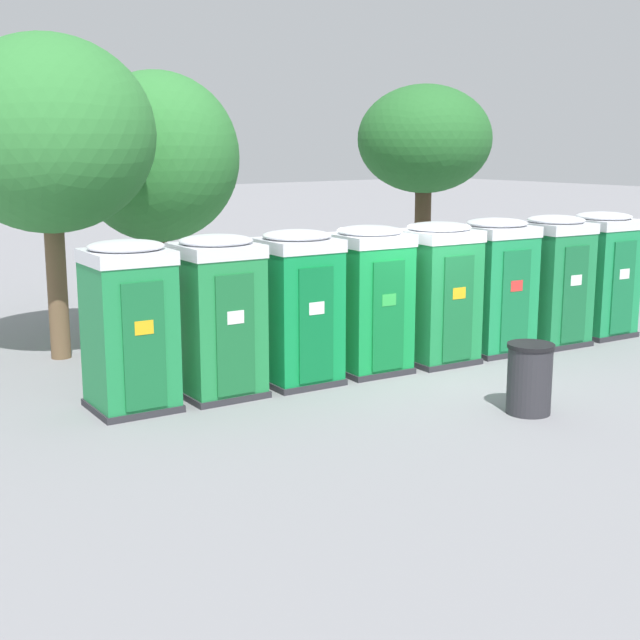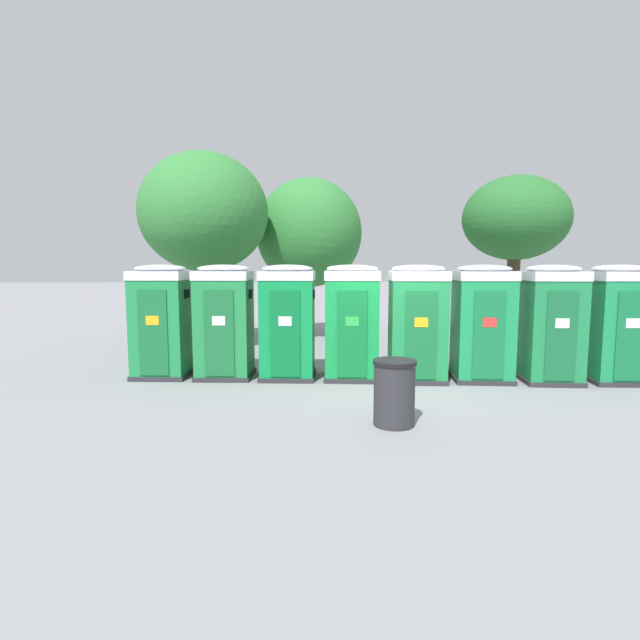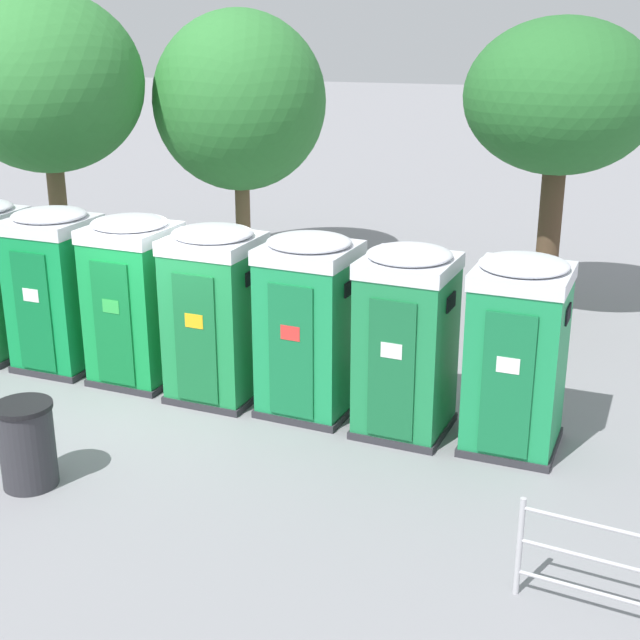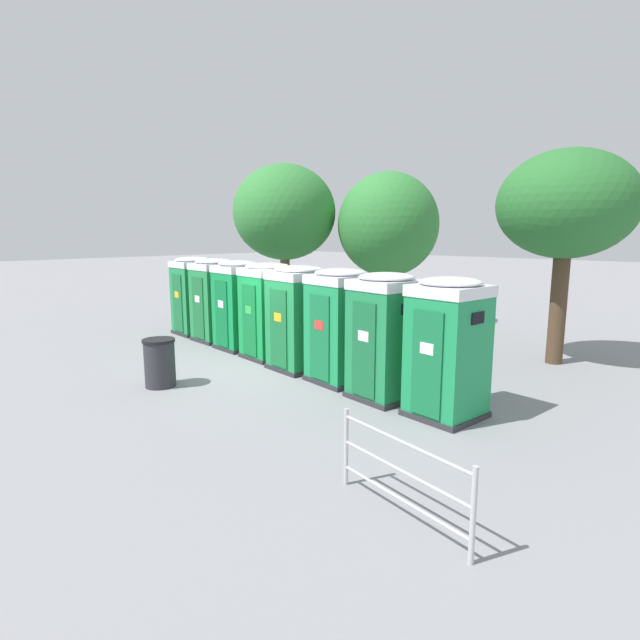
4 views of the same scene
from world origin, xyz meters
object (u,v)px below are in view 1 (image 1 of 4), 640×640
(portapotty_5, at_px, (495,285))
(street_tree_0, at_px, (48,135))
(portapotty_4, at_px, (438,292))
(trash_can, at_px, (529,378))
(portapotty_6, at_px, (553,280))
(portapotty_0, at_px, (129,325))
(street_tree_1, at_px, (425,141))
(portapotty_3, at_px, (369,299))
(portapotty_7, at_px, (601,274))
(portapotty_2, at_px, (297,307))
(street_tree_2, at_px, (157,158))
(portapotty_1, at_px, (218,315))

(portapotty_5, bearing_deg, street_tree_0, 146.38)
(portapotty_5, bearing_deg, portapotty_4, 176.93)
(street_tree_0, xyz_separation_m, trash_can, (4.20, -7.48, -3.51))
(portapotty_5, xyz_separation_m, portapotty_6, (1.41, -0.24, 0.00))
(portapotty_0, distance_m, portapotty_4, 5.72)
(portapotty_6, distance_m, street_tree_1, 6.09)
(portapotty_3, relative_size, portapotty_7, 1.00)
(portapotty_4, relative_size, street_tree_0, 0.44)
(portapotty_2, height_order, street_tree_2, street_tree_2)
(portapotty_0, xyz_separation_m, portapotty_1, (1.42, -0.15, -0.00))
(portapotty_6, xyz_separation_m, street_tree_1, (1.50, 5.26, 2.67))
(portapotty_2, height_order, portapotty_6, same)
(street_tree_2, bearing_deg, trash_can, -83.88)
(trash_can, bearing_deg, portapotty_2, 116.44)
(street_tree_2, bearing_deg, portapotty_2, -96.35)
(street_tree_0, height_order, trash_can, street_tree_0)
(portapotty_0, height_order, portapotty_2, same)
(portapotty_0, height_order, street_tree_1, street_tree_1)
(portapotty_5, bearing_deg, portapotty_6, -9.74)
(trash_can, bearing_deg, portapotty_0, 140.64)
(portapotty_0, bearing_deg, portapotty_7, -6.06)
(portapotty_1, distance_m, portapotty_6, 7.15)
(portapotty_4, relative_size, trash_can, 2.42)
(portapotty_4, xyz_separation_m, portapotty_5, (1.43, -0.08, -0.00))
(street_tree_2, xyz_separation_m, trash_can, (1.03, -9.58, -3.06))
(portapotty_2, xyz_separation_m, street_tree_2, (0.68, 6.14, 2.30))
(portapotty_4, distance_m, portapotty_5, 1.43)
(portapotty_2, relative_size, portapotty_3, 1.00)
(portapotty_0, distance_m, portapotty_7, 10.01)
(portapotty_2, bearing_deg, portapotty_0, 174.05)
(portapotty_5, relative_size, portapotty_7, 1.00)
(portapotty_3, distance_m, street_tree_1, 7.89)
(portapotty_2, height_order, street_tree_0, street_tree_0)
(portapotty_2, relative_size, street_tree_0, 0.44)
(portapotty_4, distance_m, street_tree_2, 7.24)
(portapotty_2, bearing_deg, portapotty_7, -6.11)
(portapotty_2, xyz_separation_m, street_tree_0, (-2.49, 4.04, 2.76))
(portapotty_3, distance_m, portapotty_6, 4.29)
(portapotty_6, height_order, street_tree_0, street_tree_0)
(portapotty_5, bearing_deg, street_tree_2, 118.52)
(portapotty_7, xyz_separation_m, trash_can, (-5.40, -2.68, -0.75))
(portapotty_6, xyz_separation_m, portapotty_7, (1.43, -0.07, -0.00))
(portapotty_1, relative_size, portapotty_4, 1.00)
(portapotty_5, relative_size, street_tree_2, 0.47)
(street_tree_2, relative_size, trash_can, 5.18)
(portapotty_3, height_order, portapotty_6, same)
(portapotty_2, distance_m, street_tree_2, 6.60)
(portapotty_6, bearing_deg, portapotty_7, -2.80)
(portapotty_7, xyz_separation_m, street_tree_1, (0.07, 5.33, 2.67))
(portapotty_3, xyz_separation_m, trash_can, (0.29, -3.31, -0.75))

